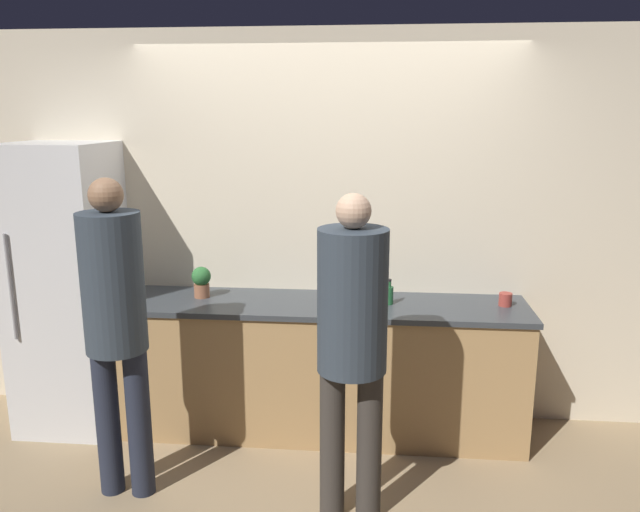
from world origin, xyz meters
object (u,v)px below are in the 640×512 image
(cup_red, at_px, (505,299))
(person_left, at_px, (115,316))
(potted_plant, at_px, (201,281))
(person_center, at_px, (352,332))
(fruit_bowl, at_px, (351,302))
(bottle_green, at_px, (389,294))
(refrigerator, at_px, (68,288))
(utensil_crock, at_px, (351,285))

(cup_red, bearing_deg, person_left, -158.85)
(cup_red, height_order, potted_plant, potted_plant)
(person_center, height_order, cup_red, person_center)
(fruit_bowl, xyz_separation_m, bottle_green, (0.24, 0.11, 0.03))
(refrigerator, height_order, utensil_crock, refrigerator)
(person_left, height_order, potted_plant, person_left)
(utensil_crock, relative_size, potted_plant, 1.50)
(fruit_bowl, bearing_deg, potted_plant, 171.70)
(fruit_bowl, distance_m, potted_plant, 1.00)
(utensil_crock, height_order, cup_red, utensil_crock)
(refrigerator, relative_size, fruit_bowl, 6.49)
(potted_plant, bearing_deg, person_center, -42.29)
(person_center, xyz_separation_m, fruit_bowl, (-0.04, 0.79, -0.09))
(person_left, relative_size, utensil_crock, 5.71)
(cup_red, relative_size, potted_plant, 0.40)
(person_center, height_order, utensil_crock, person_center)
(refrigerator, distance_m, utensil_crock, 1.86)
(fruit_bowl, height_order, utensil_crock, utensil_crock)
(fruit_bowl, height_order, potted_plant, potted_plant)
(person_center, bearing_deg, potted_plant, 137.71)
(person_center, bearing_deg, refrigerator, 155.59)
(refrigerator, xyz_separation_m, bottle_green, (2.10, 0.03, 0.01))
(person_center, xyz_separation_m, utensil_crock, (-0.05, 1.07, -0.06))
(fruit_bowl, height_order, cup_red, fruit_bowl)
(person_center, distance_m, potted_plant, 1.39)
(refrigerator, height_order, bottle_green, refrigerator)
(person_left, bearing_deg, potted_plant, 75.37)
(person_left, xyz_separation_m, bottle_green, (1.44, 0.81, -0.08))
(person_left, relative_size, cup_red, 21.37)
(fruit_bowl, distance_m, bottle_green, 0.26)
(utensil_crock, bearing_deg, fruit_bowl, -87.42)
(fruit_bowl, relative_size, potted_plant, 1.42)
(person_left, distance_m, fruit_bowl, 1.40)
(bottle_green, bearing_deg, fruit_bowl, -155.84)
(fruit_bowl, bearing_deg, person_center, -87.01)
(utensil_crock, bearing_deg, cup_red, -8.32)
(refrigerator, height_order, person_center, refrigerator)
(fruit_bowl, xyz_separation_m, potted_plant, (-0.99, 0.14, 0.07))
(person_center, bearing_deg, bottle_green, 77.72)
(person_left, bearing_deg, utensil_crock, 39.46)
(person_left, xyz_separation_m, potted_plant, (0.22, 0.84, -0.03))
(refrigerator, relative_size, person_left, 1.08)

